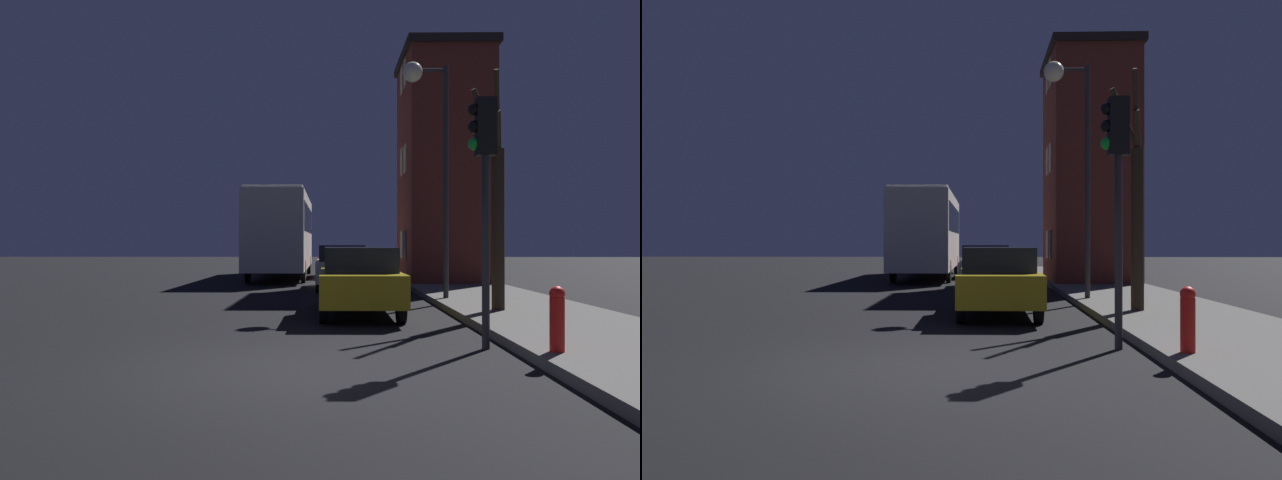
# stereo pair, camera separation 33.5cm
# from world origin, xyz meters

# --- Properties ---
(ground_plane) EXTENTS (120.00, 120.00, 0.00)m
(ground_plane) POSITION_xyz_m (0.00, 0.00, 0.00)
(ground_plane) COLOR black
(brick_building) EXTENTS (3.39, 5.10, 9.03)m
(brick_building) POSITION_xyz_m (5.28, 16.68, 4.69)
(brick_building) COLOR brown
(brick_building) RESTS_ON sidewalk
(streetlamp) EXTENTS (1.24, 0.55, 6.39)m
(streetlamp) POSITION_xyz_m (3.36, 8.64, 5.03)
(streetlamp) COLOR #28282B
(streetlamp) RESTS_ON sidewalk
(traffic_light) EXTENTS (0.43, 0.24, 3.92)m
(traffic_light) POSITION_xyz_m (3.13, 1.53, 2.83)
(traffic_light) COLOR #28282B
(traffic_light) RESTS_ON ground
(bare_tree) EXTENTS (0.84, 0.97, 5.17)m
(bare_tree) POSITION_xyz_m (4.45, 5.63, 2.35)
(bare_tree) COLOR #2D2319
(bare_tree) RESTS_ON sidewalk
(bus) EXTENTS (2.47, 11.05, 3.86)m
(bus) POSITION_xyz_m (-1.46, 20.72, 2.29)
(bus) COLOR beige
(bus) RESTS_ON ground
(car_near_lane) EXTENTS (1.76, 4.62, 1.55)m
(car_near_lane) POSITION_xyz_m (1.40, 6.02, 0.82)
(car_near_lane) COLOR olive
(car_near_lane) RESTS_ON ground
(car_mid_lane) EXTENTS (1.76, 4.44, 1.55)m
(car_mid_lane) POSITION_xyz_m (1.16, 13.76, 0.80)
(car_mid_lane) COLOR beige
(car_mid_lane) RESTS_ON ground
(car_far_lane) EXTENTS (1.81, 4.05, 1.42)m
(car_far_lane) POSITION_xyz_m (1.14, 21.15, 0.75)
(car_far_lane) COLOR #B21E19
(car_far_lane) RESTS_ON ground
(fire_hydrant) EXTENTS (0.21, 0.21, 0.91)m
(fire_hydrant) POSITION_xyz_m (3.85, 0.40, 0.63)
(fire_hydrant) COLOR red
(fire_hydrant) RESTS_ON sidewalk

